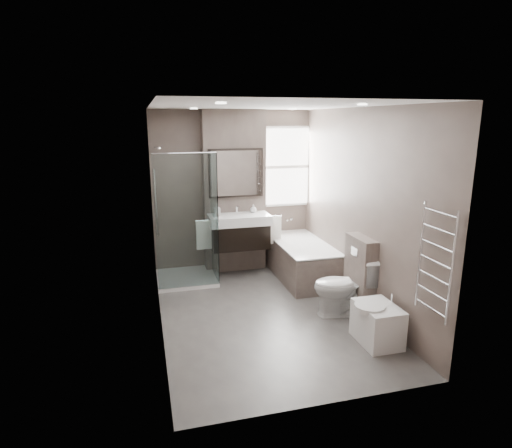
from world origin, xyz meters
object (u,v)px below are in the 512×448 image
object	(u,v)px
toilet	(344,286)
bidet	(377,323)
vanity	(239,231)
bathtub	(301,258)

from	to	relation	value
toilet	bidet	xyz separation A→B (m)	(0.04, -0.75, -0.15)
vanity	toilet	world-z (taller)	vanity
toilet	bidet	bearing A→B (deg)	13.66
bathtub	toilet	size ratio (longest dim) A/B	2.08
bathtub	bidet	distance (m)	2.15
toilet	vanity	bearing A→B (deg)	-140.22
bathtub	toilet	bearing A→B (deg)	-88.15
bidet	bathtub	bearing A→B (deg)	92.37
toilet	bidet	world-z (taller)	toilet
toilet	bidet	distance (m)	0.77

